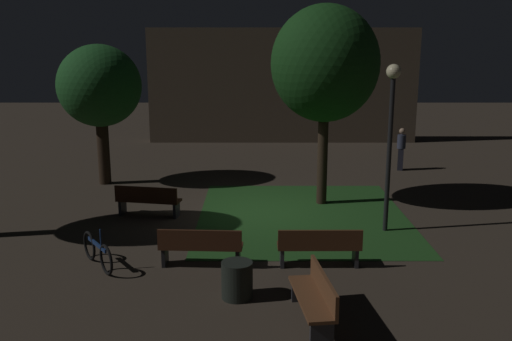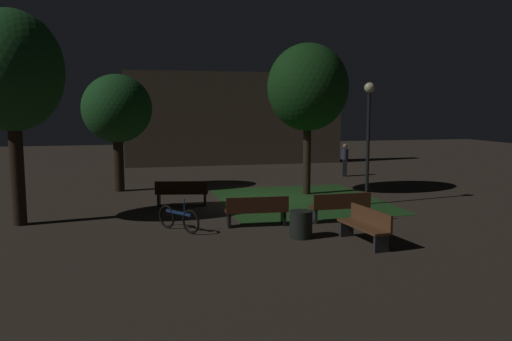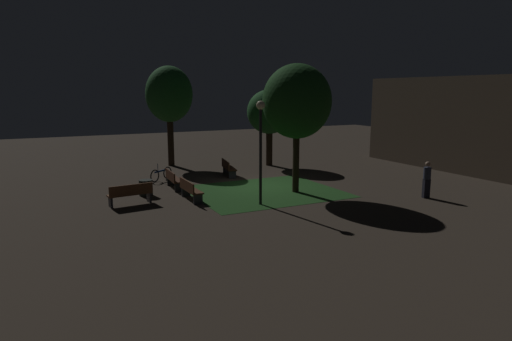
% 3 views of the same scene
% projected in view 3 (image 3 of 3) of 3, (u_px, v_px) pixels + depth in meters
% --- Properties ---
extents(ground_plane, '(60.00, 60.00, 0.00)m').
position_uv_depth(ground_plane, '(259.00, 186.00, 21.98)').
color(ground_plane, '#3D3328').
extents(grass_lawn, '(5.76, 6.65, 0.01)m').
position_uv_depth(grass_lawn, '(265.00, 192.00, 20.78)').
color(grass_lawn, '#23511E').
rests_on(grass_lawn, ground).
extents(bench_lawn_edge, '(1.82, 0.57, 0.88)m').
position_uv_depth(bench_lawn_edge, '(173.00, 179.00, 21.31)').
color(bench_lawn_edge, '#422314').
rests_on(bench_lawn_edge, ground).
extents(bench_corner, '(1.80, 0.49, 0.88)m').
position_uv_depth(bench_corner, '(190.00, 189.00, 19.05)').
color(bench_corner, '#512D19').
rests_on(bench_corner, ground).
extents(bench_path_side, '(1.86, 0.80, 0.88)m').
position_uv_depth(bench_path_side, '(228.00, 167.00, 24.49)').
color(bench_path_side, '#422314').
rests_on(bench_path_side, ground).
extents(bench_by_lamp, '(0.69, 1.84, 0.88)m').
position_uv_depth(bench_by_lamp, '(130.00, 193.00, 18.29)').
color(bench_by_lamp, brown).
rests_on(bench_by_lamp, ground).
extents(tree_right_canopy, '(3.12, 3.12, 5.83)m').
position_uv_depth(tree_right_canopy, '(297.00, 102.00, 20.00)').
color(tree_right_canopy, '#2D2116').
rests_on(tree_right_canopy, ground).
extents(tree_back_right, '(2.86, 2.86, 6.13)m').
position_uv_depth(tree_back_right, '(169.00, 95.00, 27.28)').
color(tree_back_right, '#2D2116').
rests_on(tree_back_right, ground).
extents(tree_back_left, '(2.77, 2.77, 4.71)m').
position_uv_depth(tree_back_left, '(269.00, 112.00, 27.56)').
color(tree_back_left, '#2D2116').
rests_on(tree_back_left, ground).
extents(lamp_post_path_center, '(0.36, 0.36, 4.24)m').
position_uv_depth(lamp_post_path_center, '(261.00, 134.00, 17.92)').
color(lamp_post_path_center, black).
rests_on(lamp_post_path_center, ground).
extents(trash_bin, '(0.60, 0.60, 0.72)m').
position_uv_depth(trash_bin, '(146.00, 188.00, 19.94)').
color(trash_bin, black).
rests_on(trash_bin, ground).
extents(bicycle, '(1.02, 1.40, 0.93)m').
position_uv_depth(bicycle, '(161.00, 174.00, 23.29)').
color(bicycle, black).
rests_on(bicycle, ground).
extents(pedestrian, '(0.32, 0.32, 1.61)m').
position_uv_depth(pedestrian, '(427.00, 179.00, 19.45)').
color(pedestrian, black).
rests_on(pedestrian, ground).
extents(building_wall_backdrop, '(12.89, 0.80, 5.44)m').
position_uv_depth(building_wall_backdrop, '(452.00, 124.00, 25.61)').
color(building_wall_backdrop, brown).
rests_on(building_wall_backdrop, ground).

